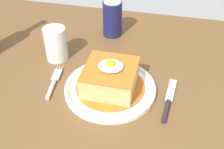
{
  "coord_description": "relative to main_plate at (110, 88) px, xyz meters",
  "views": [
    {
      "loc": [
        0.06,
        -0.6,
        1.25
      ],
      "look_at": [
        -0.07,
        -0.04,
        0.79
      ],
      "focal_mm": 44.28,
      "sensor_mm": 36.0,
      "label": 1
    }
  ],
  "objects": [
    {
      "name": "knife",
      "position": [
        0.16,
        -0.03,
        -0.0
      ],
      "size": [
        0.03,
        0.17,
        0.01
      ],
      "color": "#262628",
      "rests_on": "dining_table"
    },
    {
      "name": "drinking_glass",
      "position": [
        -0.2,
        0.11,
        0.04
      ],
      "size": [
        0.07,
        0.07,
        0.1
      ],
      "color": "silver",
      "rests_on": "dining_table"
    },
    {
      "name": "fork",
      "position": [
        -0.16,
        -0.02,
        -0.0
      ],
      "size": [
        0.03,
        0.14,
        0.01
      ],
      "color": "silver",
      "rests_on": "dining_table"
    },
    {
      "name": "main_plate",
      "position": [
        0.0,
        0.0,
        0.0
      ],
      "size": [
        0.25,
        0.25,
        0.02
      ],
      "color": "white",
      "rests_on": "dining_table"
    },
    {
      "name": "soda_can",
      "position": [
        -0.06,
        0.29,
        0.05
      ],
      "size": [
        0.07,
        0.07,
        0.12
      ],
      "color": "#191E51",
      "rests_on": "dining_table"
    },
    {
      "name": "dining_table",
      "position": [
        0.07,
        0.06,
        -0.11
      ],
      "size": [
        1.46,
        0.87,
        0.75
      ],
      "color": "brown",
      "rests_on": "ground_plane"
    },
    {
      "name": "sandwich_meal",
      "position": [
        0.0,
        0.0,
        0.03
      ],
      "size": [
        0.19,
        0.19,
        0.09
      ],
      "color": "#C66B23",
      "rests_on": "main_plate"
    }
  ]
}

